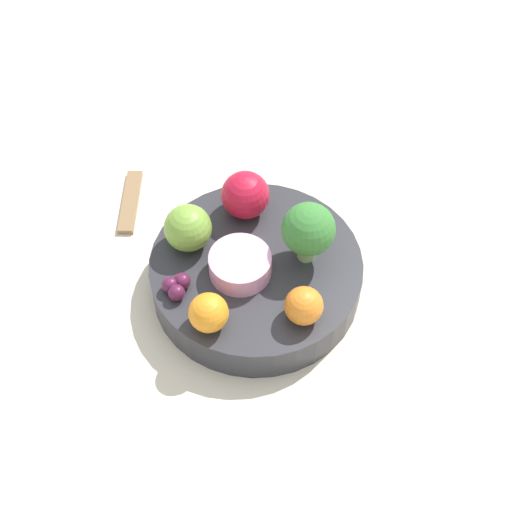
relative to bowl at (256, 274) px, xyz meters
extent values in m
plane|color=gray|center=(0.00, 0.00, -0.04)|extent=(6.00, 6.00, 0.00)
cube|color=beige|center=(0.00, 0.00, -0.03)|extent=(1.20, 1.20, 0.02)
cylinder|color=#2D2D33|center=(0.00, 0.00, 0.00)|extent=(0.20, 0.20, 0.04)
cylinder|color=#8CB76B|center=(0.00, 0.05, 0.03)|extent=(0.02, 0.02, 0.02)
sphere|color=#387A33|center=(0.00, 0.05, 0.06)|extent=(0.05, 0.05, 0.05)
sphere|color=#B7142D|center=(-0.06, 0.00, 0.04)|extent=(0.05, 0.05, 0.05)
sphere|color=olive|center=(-0.03, -0.06, 0.04)|extent=(0.04, 0.04, 0.04)
sphere|color=orange|center=(0.06, 0.03, 0.04)|extent=(0.03, 0.03, 0.03)
sphere|color=orange|center=(0.06, -0.05, 0.04)|extent=(0.03, 0.03, 0.03)
sphere|color=#511938|center=(0.03, -0.08, 0.03)|extent=(0.02, 0.02, 0.02)
sphere|color=#511938|center=(0.02, -0.07, 0.03)|extent=(0.02, 0.02, 0.02)
sphere|color=#511938|center=(0.02, -0.08, 0.03)|extent=(0.02, 0.02, 0.02)
cylinder|color=#EA9EC6|center=(0.01, -0.02, 0.03)|extent=(0.06, 0.06, 0.02)
cube|color=olive|center=(-0.13, -0.11, -0.02)|extent=(0.09, 0.03, 0.01)
camera|label=1|loc=(0.39, -0.06, 0.55)|focal=50.00mm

